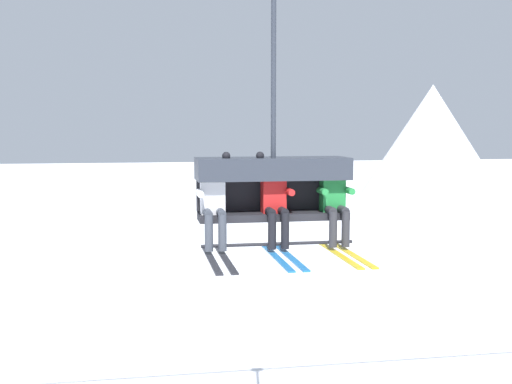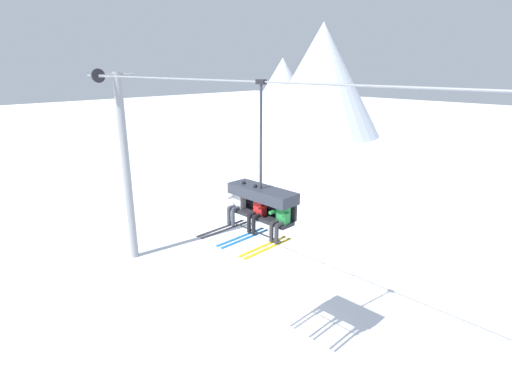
{
  "view_description": "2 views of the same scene",
  "coord_description": "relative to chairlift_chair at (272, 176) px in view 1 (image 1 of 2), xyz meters",
  "views": [
    {
      "loc": [
        -0.15,
        -9.34,
        6.02
      ],
      "look_at": [
        1.39,
        -0.68,
        5.12
      ],
      "focal_mm": 45.0,
      "sensor_mm": 36.0,
      "label": 1
    },
    {
      "loc": [
        8.8,
        -8.15,
        8.75
      ],
      "look_at": [
        1.38,
        -0.75,
        5.44
      ],
      "focal_mm": 28.0,
      "sensor_mm": 36.0,
      "label": 2
    }
  ],
  "objects": [
    {
      "name": "chairlift_chair",
      "position": [
        0.0,
        0.0,
        0.0
      ],
      "size": [
        2.09,
        0.74,
        3.99
      ],
      "color": "#232328"
    },
    {
      "name": "skier_green",
      "position": [
        0.83,
        -0.22,
        -0.33
      ],
      "size": [
        0.46,
        1.7,
        1.23
      ],
      "color": "#23843D"
    },
    {
      "name": "skier_white",
      "position": [
        -0.83,
        -0.21,
        -0.31
      ],
      "size": [
        0.48,
        1.7,
        1.34
      ],
      "color": "silver"
    },
    {
      "name": "mountain_peak_east",
      "position": [
        23.55,
        44.65,
        -0.5
      ],
      "size": [
        12.35,
        12.35,
        9.71
      ],
      "color": "white",
      "rests_on": "ground_plane"
    },
    {
      "name": "skier_red",
      "position": [
        -0.0,
        -0.21,
        -0.31
      ],
      "size": [
        0.48,
        1.7,
        1.34
      ],
      "color": "red"
    }
  ]
}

